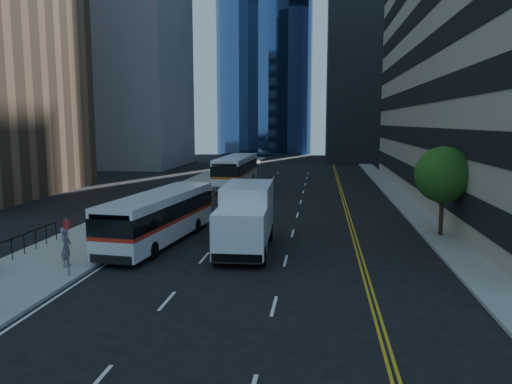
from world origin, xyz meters
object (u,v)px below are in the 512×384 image
street_tree (443,175)px  bus_front (160,216)px  pedestrian (66,247)px  box_truck (246,217)px  bus_rear (236,170)px

street_tree → bus_front: (-15.60, -3.26, -2.14)m
street_tree → pedestrian: (-18.21, -8.66, -2.60)m
box_truck → street_tree: bearing=20.1°
street_tree → box_truck: street_tree is taller
street_tree → box_truck: (-10.67, -4.32, -1.87)m
street_tree → bus_front: street_tree is taller
bus_rear → box_truck: (4.83, -25.33, 0.08)m
bus_front → box_truck: 5.05m
pedestrian → box_truck: bearing=-67.9°
bus_rear → pedestrian: (-2.71, -29.67, -0.66)m
street_tree → bus_rear: 26.18m
box_truck → pedestrian: bearing=-151.9°
bus_rear → street_tree: bearing=-53.0°
bus_rear → box_truck: bearing=-78.6°
street_tree → pedestrian: street_tree is taller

